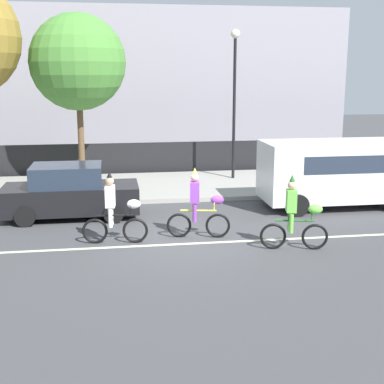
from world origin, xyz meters
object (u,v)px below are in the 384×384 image
at_px(parade_cyclist_lime, 295,217).
at_px(parked_van_white, 340,169).
at_px(parade_cyclist_zebra, 115,212).
at_px(parade_cyclist_purple, 199,207).
at_px(street_lamp_post, 235,82).
at_px(parked_car_black, 70,193).

xyz_separation_m(parade_cyclist_lime, parked_van_white, (2.94, 4.03, 0.44)).
distance_m(parade_cyclist_zebra, parked_van_white, 7.93).
relative_size(parade_cyclist_purple, street_lamp_post, 0.33).
distance_m(parade_cyclist_zebra, parade_cyclist_purple, 2.24).
bearing_deg(parade_cyclist_purple, parade_cyclist_zebra, -175.87).
height_order(parade_cyclist_purple, parked_car_black, parade_cyclist_purple).
height_order(parade_cyclist_purple, parade_cyclist_lime, same).
bearing_deg(street_lamp_post, parade_cyclist_zebra, -123.10).
relative_size(parked_van_white, parked_car_black, 1.22).
distance_m(parade_cyclist_lime, parked_car_black, 7.03).
relative_size(parade_cyclist_lime, street_lamp_post, 0.33).
height_order(parked_van_white, parked_car_black, parked_van_white).
bearing_deg(parked_car_black, parade_cyclist_purple, -36.46).
height_order(parade_cyclist_zebra, parade_cyclist_purple, same).
bearing_deg(parked_car_black, parade_cyclist_zebra, -64.47).
height_order(parade_cyclist_zebra, parked_car_black, parade_cyclist_zebra).
bearing_deg(parade_cyclist_purple, parked_car_black, 143.54).
distance_m(parade_cyclist_zebra, parade_cyclist_lime, 4.61).
height_order(parade_cyclist_lime, parked_van_white, parked_van_white).
distance_m(parade_cyclist_zebra, parked_car_black, 3.10).
xyz_separation_m(parade_cyclist_purple, parked_car_black, (-3.57, 2.64, -0.06)).
xyz_separation_m(parade_cyclist_zebra, parked_car_black, (-1.34, 2.80, -0.06)).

